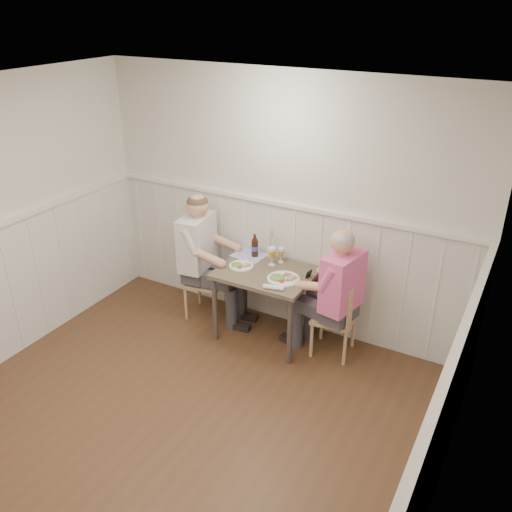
# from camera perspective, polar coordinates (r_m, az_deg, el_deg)

# --- Properties ---
(ground_plane) EXTENTS (4.50, 4.50, 0.00)m
(ground_plane) POSITION_cam_1_polar(r_m,az_deg,el_deg) (4.50, -11.08, -19.76)
(ground_plane) COLOR #4D3320
(room_shell) EXTENTS (4.04, 4.54, 2.60)m
(room_shell) POSITION_cam_1_polar(r_m,az_deg,el_deg) (3.59, -13.12, -2.53)
(room_shell) COLOR silver
(room_shell) RESTS_ON ground
(wainscot) EXTENTS (4.00, 4.49, 1.34)m
(wainscot) POSITION_cam_1_polar(r_m,az_deg,el_deg) (4.47, -6.27, -8.23)
(wainscot) COLOR beige
(wainscot) RESTS_ON ground
(dining_table) EXTENTS (0.92, 0.70, 0.75)m
(dining_table) POSITION_cam_1_polar(r_m,az_deg,el_deg) (5.32, 1.04, -2.57)
(dining_table) COLOR brown
(dining_table) RESTS_ON ground
(chair_right) EXTENTS (0.42, 0.42, 0.81)m
(chair_right) POSITION_cam_1_polar(r_m,az_deg,el_deg) (5.23, 8.78, -6.09)
(chair_right) COLOR #A37E52
(chair_right) RESTS_ON ground
(chair_left) EXTENTS (0.46, 0.46, 0.85)m
(chair_left) POSITION_cam_1_polar(r_m,az_deg,el_deg) (5.83, -5.75, -2.12)
(chair_left) COLOR #A37E52
(chair_left) RESTS_ON ground
(man_in_pink) EXTENTS (0.68, 0.49, 1.36)m
(man_in_pink) POSITION_cam_1_polar(r_m,az_deg,el_deg) (5.12, 8.48, -5.15)
(man_in_pink) COLOR #3F3F47
(man_in_pink) RESTS_ON ground
(diner_cream) EXTENTS (0.69, 0.48, 1.42)m
(diner_cream) POSITION_cam_1_polar(r_m,az_deg,el_deg) (5.72, -5.73, -1.13)
(diner_cream) COLOR #3F3F47
(diner_cream) RESTS_ON ground
(plate_man) EXTENTS (0.31, 0.31, 0.08)m
(plate_man) POSITION_cam_1_polar(r_m,az_deg,el_deg) (5.11, 2.78, -2.29)
(plate_man) COLOR white
(plate_man) RESTS_ON dining_table
(plate_diner) EXTENTS (0.24, 0.24, 0.06)m
(plate_diner) POSITION_cam_1_polar(r_m,az_deg,el_deg) (5.35, -1.71, -0.95)
(plate_diner) COLOR white
(plate_diner) RESTS_ON dining_table
(beer_glass_a) EXTENTS (0.06, 0.06, 0.16)m
(beer_glass_a) POSITION_cam_1_polar(r_m,az_deg,el_deg) (5.40, 2.66, 0.35)
(beer_glass_a) COLOR silver
(beer_glass_a) RESTS_ON dining_table
(beer_glass_b) EXTENTS (0.08, 0.08, 0.19)m
(beer_glass_b) POSITION_cam_1_polar(r_m,az_deg,el_deg) (5.34, 1.70, 0.28)
(beer_glass_b) COLOR silver
(beer_glass_b) RESTS_ON dining_table
(beer_bottle) EXTENTS (0.07, 0.07, 0.25)m
(beer_bottle) POSITION_cam_1_polar(r_m,az_deg,el_deg) (5.51, -0.13, 0.97)
(beer_bottle) COLOR black
(beer_bottle) RESTS_ON dining_table
(rolled_napkin) EXTENTS (0.20, 0.09, 0.04)m
(rolled_napkin) POSITION_cam_1_polar(r_m,az_deg,el_deg) (4.95, 1.85, -3.32)
(rolled_napkin) COLOR white
(rolled_napkin) RESTS_ON dining_table
(grass_vase) EXTENTS (0.04, 0.04, 0.33)m
(grass_vase) POSITION_cam_1_polar(r_m,az_deg,el_deg) (5.48, 1.44, 1.24)
(grass_vase) COLOR silver
(grass_vase) RESTS_ON dining_table
(gingham_mat) EXTENTS (0.35, 0.29, 0.01)m
(gingham_mat) POSITION_cam_1_polar(r_m,az_deg,el_deg) (5.58, -0.71, 0.09)
(gingham_mat) COLOR #576EB9
(gingham_mat) RESTS_ON dining_table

